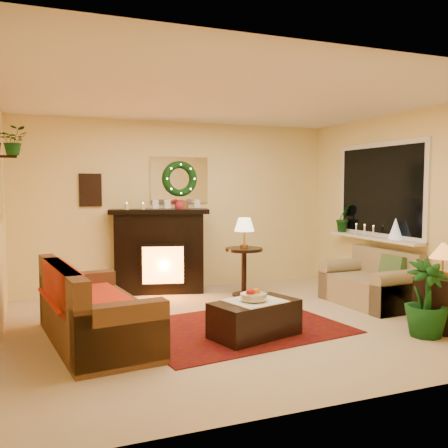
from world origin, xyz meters
name	(u,v)px	position (x,y,z in m)	size (l,w,h in m)	color
floor	(235,324)	(0.00, 0.00, 0.00)	(5.00, 5.00, 0.00)	beige
ceiling	(235,98)	(0.00, 0.00, 2.60)	(5.00, 5.00, 0.00)	white
wall_back	(179,206)	(0.00, 2.25, 1.30)	(5.00, 5.00, 0.00)	#EFD88C
wall_front	(356,229)	(0.00, -2.25, 1.30)	(5.00, 5.00, 0.00)	#EFD88C
wall_right	(408,209)	(2.50, 0.00, 1.30)	(4.50, 4.50, 0.00)	#EFD88C
area_rug	(237,328)	(-0.04, -0.15, 0.01)	(2.30, 1.72, 0.01)	#5A1406
sofa	(96,301)	(-1.58, -0.09, 0.43)	(0.84, 1.92, 0.83)	brown
red_throw	(86,297)	(-1.67, 0.06, 0.46)	(0.78, 1.27, 0.02)	red
fireplace	(159,256)	(-0.38, 2.04, 0.55)	(1.31, 0.41, 1.20)	black
poinsettia	(181,206)	(-0.02, 2.05, 1.30)	(0.20, 0.20, 0.20)	red
mantel_candle_a	(127,210)	(-0.86, 2.02, 1.26)	(0.06, 0.06, 0.19)	white
mantel_candle_b	(143,210)	(-0.63, 1.99, 1.26)	(0.06, 0.06, 0.18)	beige
mantel_mirror	(179,180)	(0.00, 2.23, 1.70)	(0.92, 0.02, 0.72)	white
wreath	(180,179)	(0.00, 2.19, 1.72)	(0.55, 0.55, 0.11)	#194719
wall_art	(90,190)	(-1.35, 2.23, 1.55)	(0.32, 0.03, 0.48)	#381E11
hanging_plant	(14,155)	(-2.34, 1.05, 1.97)	(0.33, 0.28, 0.36)	#194719
loveseat	(369,274)	(2.06, 0.22, 0.42)	(0.74, 1.28, 0.74)	gray
window_frame	(380,190)	(2.48, 0.55, 1.55)	(0.03, 1.86, 1.36)	white
window_glass	(379,190)	(2.47, 0.55, 1.55)	(0.02, 1.70, 1.22)	black
window_sill	(373,238)	(2.38, 0.55, 0.87)	(0.22, 1.86, 0.04)	white
mini_tree	(396,228)	(2.38, 0.10, 1.04)	(0.19, 0.19, 0.28)	silver
sill_plant	(343,220)	(2.39, 1.29, 1.08)	(0.31, 0.25, 0.56)	#16351C
side_table_round	(244,274)	(0.71, 1.35, 0.33)	(0.54, 0.54, 0.71)	#3F250F
lamp_cream	(244,236)	(0.72, 1.36, 0.88)	(0.29, 0.29, 0.45)	#FFE0AB
end_table_square	(443,306)	(2.07, -1.07, 0.27)	(0.49, 0.49, 0.60)	#39210E
lamp_tiffany	(443,264)	(2.05, -1.07, 0.74)	(0.30, 0.30, 0.44)	orange
coffee_table	(255,318)	(0.00, -0.53, 0.21)	(0.93, 0.51, 0.39)	#412919
fruit_bowl	(254,296)	(-0.03, -0.56, 0.45)	(0.28, 0.28, 0.06)	beige
floor_palm	(426,295)	(1.72, -1.18, 0.45)	(1.38, 1.38, 2.46)	#1F4B1C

